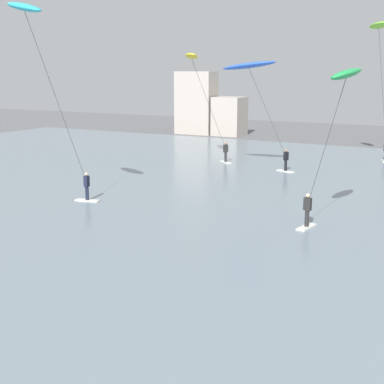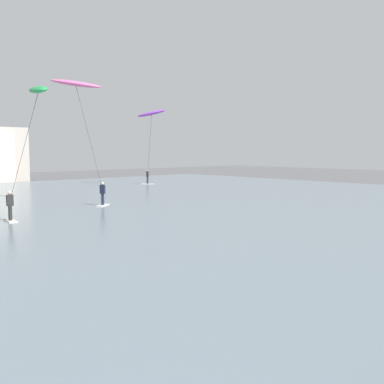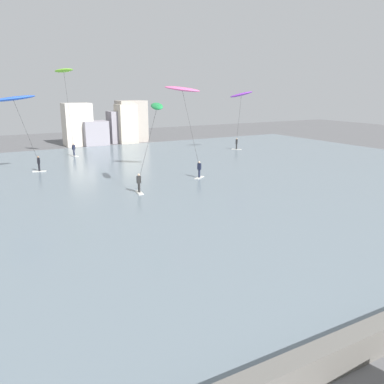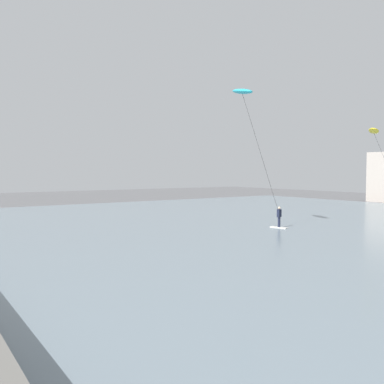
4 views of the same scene
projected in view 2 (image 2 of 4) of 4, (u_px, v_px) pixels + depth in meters
name	position (u px, v px, depth m)	size (l,w,h in m)	color
kitesurfer_green	(34.00, 107.00, 24.44)	(2.55, 2.66, 7.54)	silver
kitesurfer_pink	(78.00, 93.00, 31.35)	(3.45, 3.96, 8.87)	silver
kitesurfer_purple	(151.00, 120.00, 48.39)	(3.18, 3.89, 8.32)	silver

